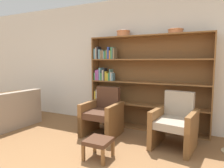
# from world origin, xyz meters

# --- Properties ---
(wall_back) EXTENTS (12.00, 0.06, 2.75)m
(wall_back) POSITION_xyz_m (0.00, 2.70, 1.38)
(wall_back) COLOR silver
(wall_back) RESTS_ON ground
(bookshelf) EXTENTS (2.45, 0.30, 1.92)m
(bookshelf) POSITION_xyz_m (-0.05, 2.53, 0.94)
(bookshelf) COLOR brown
(bookshelf) RESTS_ON ground
(bowl_slate) EXTENTS (0.29, 0.29, 0.12)m
(bowl_slate) POSITION_xyz_m (-0.34, 2.51, 1.99)
(bowl_slate) COLOR #C67547
(bowl_slate) RESTS_ON bookshelf
(bowl_olive) EXTENTS (0.29, 0.29, 0.09)m
(bowl_olive) POSITION_xyz_m (0.72, 2.51, 1.97)
(bowl_olive) COLOR #C67547
(bowl_olive) RESTS_ON bookshelf
(couch) EXTENTS (0.94, 1.56, 0.79)m
(couch) POSITION_xyz_m (-2.58, 1.21, 0.28)
(couch) COLOR gray
(couch) RESTS_ON ground
(armchair_leather) EXTENTS (0.64, 0.68, 0.90)m
(armchair_leather) POSITION_xyz_m (-0.48, 1.85, 0.40)
(armchair_leather) COLOR brown
(armchair_leather) RESTS_ON ground
(armchair_cushioned) EXTENTS (0.72, 0.76, 0.90)m
(armchair_cushioned) POSITION_xyz_m (0.86, 1.85, 0.40)
(armchair_cushioned) COLOR brown
(armchair_cushioned) RESTS_ON ground
(footstool) EXTENTS (0.35, 0.35, 0.29)m
(footstool) POSITION_xyz_m (-0.07, 0.96, 0.24)
(footstool) COLOR brown
(footstool) RESTS_ON ground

